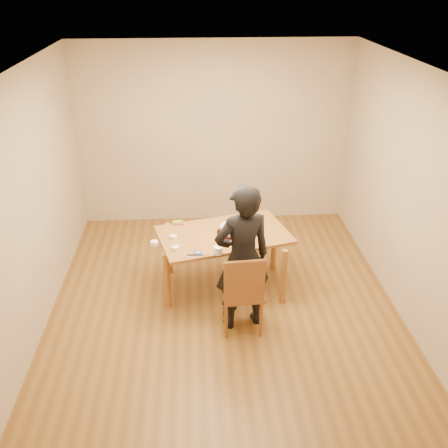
{
  "coord_description": "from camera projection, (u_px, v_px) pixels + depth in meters",
  "views": [
    {
      "loc": [
        -0.3,
        -4.85,
        3.54
      ],
      "look_at": [
        0.02,
        0.26,
        0.9
      ],
      "focal_mm": 40.0,
      "sensor_mm": 36.0,
      "label": 1
    }
  ],
  "objects": [
    {
      "name": "room_shell",
      "position": [
        222.0,
        185.0,
        5.63
      ],
      "size": [
        4.0,
        4.5,
        2.7
      ],
      "color": "brown",
      "rests_on": "ground"
    },
    {
      "name": "cake_plate",
      "position": [
        230.0,
        233.0,
        5.87
      ],
      "size": [
        0.32,
        0.32,
        0.02
      ],
      "primitive_type": "cylinder",
      "color": "#B40C0C",
      "rests_on": "dining_table"
    },
    {
      "name": "candy_box_pink",
      "position": [
        178.0,
        223.0,
        6.09
      ],
      "size": [
        0.13,
        0.07,
        0.02
      ],
      "primitive_type": "cube",
      "rotation": [
        0.0,
        0.0,
        0.0
      ],
      "color": "#CD3064",
      "rests_on": "dining_table"
    },
    {
      "name": "dining_chair",
      "position": [
        242.0,
        292.0,
        5.33
      ],
      "size": [
        0.46,
        0.46,
        0.04
      ],
      "primitive_type": "cube",
      "rotation": [
        0.0,
        0.0,
        0.07
      ],
      "color": "brown",
      "rests_on": "floor"
    },
    {
      "name": "frosting_dollop",
      "position": [
        198.0,
        253.0,
        5.45
      ],
      "size": [
        0.04,
        0.04,
        0.02
      ],
      "primitive_type": "ellipsoid",
      "color": "white",
      "rests_on": "frosting_lid"
    },
    {
      "name": "ramekin_multi",
      "position": [
        154.0,
        243.0,
        5.63
      ],
      "size": [
        0.09,
        0.09,
        0.04
      ],
      "primitive_type": "cylinder",
      "color": "white",
      "rests_on": "dining_table"
    },
    {
      "name": "person",
      "position": [
        242.0,
        259.0,
        5.2
      ],
      "size": [
        0.69,
        0.54,
        1.67
      ],
      "primitive_type": "imported",
      "rotation": [
        0.0,
        0.0,
        3.39
      ],
      "color": "black",
      "rests_on": "floor"
    },
    {
      "name": "dining_table",
      "position": [
        224.0,
        235.0,
        5.88
      ],
      "size": [
        1.67,
        1.24,
        0.04
      ],
      "primitive_type": "cube",
      "rotation": [
        0.0,
        0.0,
        0.26
      ],
      "color": "brown",
      "rests_on": "floor"
    },
    {
      "name": "frosting_dome",
      "position": [
        230.0,
        225.0,
        5.82
      ],
      "size": [
        0.23,
        0.23,
        0.03
      ],
      "primitive_type": "ellipsoid",
      "color": "white",
      "rests_on": "cake"
    },
    {
      "name": "ramekin_green",
      "position": [
        176.0,
        248.0,
        5.53
      ],
      "size": [
        0.09,
        0.09,
        0.04
      ],
      "primitive_type": "cylinder",
      "color": "white",
      "rests_on": "dining_table"
    },
    {
      "name": "frosting_lid",
      "position": [
        198.0,
        254.0,
        5.45
      ],
      "size": [
        0.09,
        0.09,
        0.01
      ],
      "primitive_type": "cylinder",
      "color": "#1A41AB",
      "rests_on": "dining_table"
    },
    {
      "name": "frosting_tub",
      "position": [
        218.0,
        250.0,
        5.44
      ],
      "size": [
        0.1,
        0.1,
        0.09
      ],
      "primitive_type": "cylinder",
      "color": "white",
      "rests_on": "dining_table"
    },
    {
      "name": "ramekin_yellow",
      "position": [
        173.0,
        237.0,
        5.76
      ],
      "size": [
        0.08,
        0.08,
        0.04
      ],
      "primitive_type": "cylinder",
      "color": "white",
      "rests_on": "dining_table"
    },
    {
      "name": "spatula",
      "position": [
        195.0,
        255.0,
        5.43
      ],
      "size": [
        0.16,
        0.03,
        0.01
      ],
      "primitive_type": "cube",
      "rotation": [
        0.0,
        0.0,
        -0.06
      ],
      "color": "black",
      "rests_on": "dining_table"
    },
    {
      "name": "candy_box_green",
      "position": [
        177.0,
        222.0,
        6.08
      ],
      "size": [
        0.13,
        0.08,
        0.02
      ],
      "primitive_type": "cube",
      "rotation": [
        0.0,
        0.0,
        0.23
      ],
      "color": "green",
      "rests_on": "candy_box_pink"
    },
    {
      "name": "cake",
      "position": [
        230.0,
        229.0,
        5.85
      ],
      "size": [
        0.24,
        0.24,
        0.08
      ],
      "primitive_type": "cylinder",
      "color": "white",
      "rests_on": "cake_plate"
    }
  ]
}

